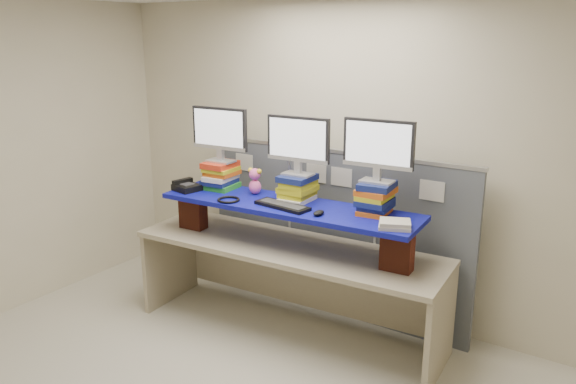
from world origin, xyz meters
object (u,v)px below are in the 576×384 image
Objects in this scene: desk at (288,263)px; monitor_left at (220,131)px; monitor_right at (378,147)px; desk_phone at (186,187)px; keyboard at (282,206)px; monitor_center at (298,142)px; blue_board at (288,206)px.

desk is 4.86× the size of monitor_left.
monitor_right reaches higher than desk_phone.
desk_phone is at bearing -170.61° from keyboard.
monitor_right reaches higher than keyboard.
monitor_center is 0.68m from monitor_right.
blue_board is 0.99m from desk_phone.
monitor_center is at bearing 95.81° from keyboard.
monitor_right reaches higher than monitor_center.
monitor_left reaches higher than desk.
blue_board is 0.11m from keyboard.
monitor_center reaches higher than blue_board.
monitor_left is 0.93m from keyboard.
monitor_center is at bearing -180.00° from monitor_right.
keyboard reaches higher than blue_board.
blue_board is 0.93m from monitor_left.
desk_phone is (-0.97, -0.15, 0.55)m from desk.
desk is 1.01m from monitor_center.
monitor_right is (0.70, 0.16, 0.54)m from blue_board.
monitor_right is at bearing 27.94° from keyboard.
monitor_right reaches higher than monitor_left.
blue_board is 3.97× the size of monitor_left.
blue_board is 0.52m from monitor_center.
blue_board is at bearing -8.97° from monitor_left.
monitor_center reaches higher than desk.
monitor_right is at bearing 9.55° from blue_board.
blue_board is 8.85× the size of desk_phone.
keyboard is (0.77, -0.17, -0.50)m from monitor_left.
monitor_left is 1.00× the size of monitor_center.
monitor_left is 0.57m from desk_phone.
desk_phone is at bearing -168.60° from monitor_center.
keyboard is at bearing -94.60° from monitor_center.
monitor_left is at bearing 56.30° from desk_phone.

